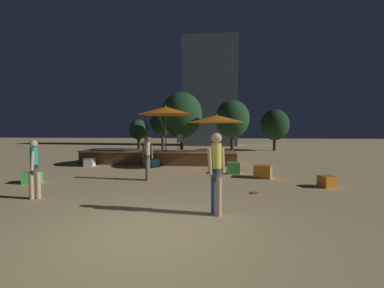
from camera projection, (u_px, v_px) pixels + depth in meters
ground_plane at (146, 234)px, 4.66m from camera, size 120.00×120.00×0.00m
wooden_deck at (161, 157)px, 15.05m from camera, size 8.71×2.65×0.76m
patio_umbrella_0 at (217, 119)px, 12.98m from camera, size 2.90×2.90×2.74m
patio_umbrella_1 at (166, 111)px, 13.68m from camera, size 2.98×2.98×3.24m
cube_seat_0 at (263, 171)px, 10.24m from camera, size 0.80×0.80×0.50m
cube_seat_1 at (233, 168)px, 11.20m from camera, size 0.55×0.55×0.50m
cube_seat_2 at (327, 181)px, 8.52m from camera, size 0.58×0.58×0.38m
cube_seat_3 at (32, 178)px, 9.21m from camera, size 0.68×0.68×0.39m
cube_seat_4 at (151, 163)px, 13.39m from camera, size 0.81×0.81×0.41m
cube_seat_5 at (90, 162)px, 13.51m from camera, size 0.53×0.53×0.46m
person_0 at (216, 170)px, 5.67m from camera, size 0.42×0.35×1.83m
person_1 at (148, 156)px, 9.67m from camera, size 0.42×0.29×1.65m
person_2 at (34, 168)px, 7.01m from camera, size 0.27×0.47×1.62m
bistro_chair_0 at (213, 141)px, 14.72m from camera, size 0.40×0.40×0.90m
bistro_chair_1 at (180, 140)px, 15.51m from camera, size 0.44×0.44×0.90m
bistro_chair_2 at (145, 141)px, 14.92m from camera, size 0.43×0.42×0.90m
frisbee_disc at (255, 193)px, 7.68m from camera, size 0.26×0.26×0.03m
background_tree_0 at (182, 115)px, 21.81m from camera, size 3.51×3.51×5.16m
background_tree_1 at (275, 125)px, 24.21m from camera, size 2.64×2.64×3.89m
background_tree_2 at (232, 119)px, 19.96m from camera, size 2.66×2.66×4.28m
background_tree_3 at (139, 130)px, 24.72m from camera, size 1.76×1.76×2.96m
background_tree_4 at (163, 122)px, 25.15m from camera, size 2.39×2.39×4.05m
distant_building at (210, 93)px, 33.38m from camera, size 6.84×4.89×13.54m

